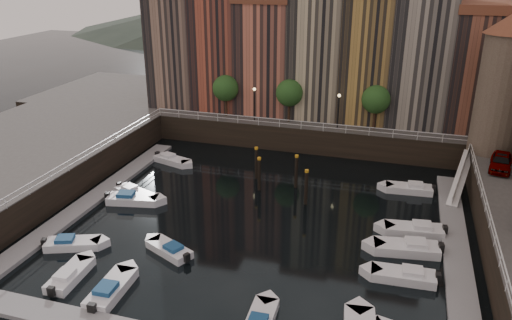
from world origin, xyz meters
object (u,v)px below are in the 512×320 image
(boat_left_1, at_px, (72,243))
(boat_left_3, at_px, (133,192))
(boat_left_2, at_px, (132,199))
(corner_tower, at_px, (503,82))
(car_a, at_px, (501,163))
(gangway, at_px, (461,175))
(mooring_pilings, at_px, (279,174))

(boat_left_1, relative_size, boat_left_3, 1.04)
(boat_left_1, bearing_deg, boat_left_2, 65.12)
(boat_left_1, bearing_deg, corner_tower, 15.00)
(boat_left_1, xyz_separation_m, car_a, (33.18, 19.04, 3.43))
(boat_left_2, bearing_deg, corner_tower, 14.08)
(corner_tower, height_order, boat_left_3, corner_tower)
(gangway, distance_m, boat_left_3, 31.76)
(corner_tower, relative_size, gangway, 1.66)
(mooring_pilings, distance_m, boat_left_3, 14.28)
(corner_tower, distance_m, boat_left_2, 37.29)
(corner_tower, distance_m, car_a, 8.11)
(corner_tower, relative_size, boat_left_1, 3.02)
(corner_tower, bearing_deg, car_a, -87.32)
(corner_tower, height_order, car_a, corner_tower)
(boat_left_3, relative_size, car_a, 0.96)
(gangway, relative_size, mooring_pilings, 1.29)
(mooring_pilings, xyz_separation_m, car_a, (20.17, 3.88, 2.13))
(gangway, bearing_deg, corner_tower, 57.20)
(boat_left_3, bearing_deg, mooring_pilings, 41.88)
(corner_tower, bearing_deg, boat_left_2, -154.19)
(boat_left_3, xyz_separation_m, car_a, (33.32, 9.29, 3.45))
(boat_left_1, relative_size, boat_left_2, 0.89)
(mooring_pilings, relative_size, boat_left_1, 1.41)
(boat_left_1, distance_m, car_a, 38.41)
(gangway, bearing_deg, mooring_pilings, -165.68)
(boat_left_1, bearing_deg, car_a, 8.77)
(boat_left_3, bearing_deg, boat_left_2, -44.27)
(mooring_pilings, bearing_deg, corner_tower, 23.93)
(boat_left_1, relative_size, car_a, 1.00)
(car_a, bearing_deg, boat_left_1, -139.65)
(gangway, xyz_separation_m, boat_left_3, (-30.18, -9.76, -1.58))
(corner_tower, xyz_separation_m, boat_left_1, (-32.95, -24.01, -9.85))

